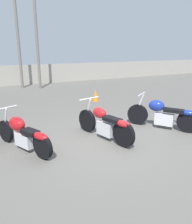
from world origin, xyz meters
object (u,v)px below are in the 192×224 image
Objects in this scene: motorcycle_slot_0 at (23,134)px; motorcycle_slot_1 at (105,124)px; light_pole_left at (35,10)px; traffic_cone_near at (96,95)px; motorcycle_slot_2 at (163,114)px.

motorcycle_slot_0 is 2.08m from motorcycle_slot_1.
traffic_cone_near is at bearing -72.62° from light_pole_left.
motorcycle_slot_0 is 5.40m from traffic_cone_near.
motorcycle_slot_2 is (4.01, -0.42, 0.03)m from motorcycle_slot_0.
motorcycle_slot_1 is at bearing -33.06° from motorcycle_slot_0.
light_pole_left is 9.61m from motorcycle_slot_1.
traffic_cone_near is at bearing 20.09° from motorcycle_slot_0.
motorcycle_slot_1 is (-0.37, -8.73, -4.00)m from light_pole_left.
traffic_cone_near is (1.45, -4.64, -4.17)m from light_pole_left.
motorcycle_slot_1 is at bearing 143.07° from motorcycle_slot_2.
motorcycle_slot_2 is 4.19m from traffic_cone_near.
motorcycle_slot_0 is at bearing 139.98° from motorcycle_slot_2.
traffic_cone_near is (3.87, 3.76, -0.15)m from motorcycle_slot_0.
motorcycle_slot_0 is at bearing -106.05° from light_pole_left.
traffic_cone_near is at bearing 57.85° from motorcycle_slot_2.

